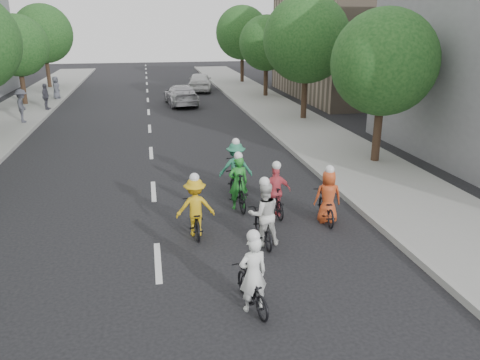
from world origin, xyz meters
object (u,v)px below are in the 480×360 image
object	(u,v)px
cyclist_1	(252,283)
cyclist_6	(236,171)
spectator_2	(56,88)
cyclist_4	(327,202)
spectator_1	(46,97)
cyclist_2	(195,212)
follow_car_trail	(200,82)
cyclist_3	(238,188)
follow_car_lead	(181,95)
cyclist_0	(275,196)
cyclist_5	(263,220)
spectator_0	(22,106)

from	to	relation	value
cyclist_1	cyclist_6	xyz separation A→B (m)	(0.93, 6.70, 0.17)
cyclist_6	cyclist_1	bearing A→B (deg)	87.84
cyclist_6	spectator_2	world-z (taller)	cyclist_6
cyclist_4	spectator_1	world-z (taller)	spectator_1
cyclist_2	follow_car_trail	xyz separation A→B (m)	(3.27, 27.55, 0.14)
cyclist_3	follow_car_lead	xyz separation A→B (m)	(-0.25, 19.32, 0.05)
cyclist_0	cyclist_3	xyz separation A→B (m)	(-0.95, 0.82, 0.03)
cyclist_1	spectator_1	bearing A→B (deg)	-81.15
cyclist_0	cyclist_1	size ratio (longest dim) A/B	0.97
cyclist_4	cyclist_5	size ratio (longest dim) A/B	0.94
cyclist_5	cyclist_4	bearing A→B (deg)	-155.35
spectator_0	spectator_1	world-z (taller)	spectator_0
cyclist_2	follow_car_lead	world-z (taller)	cyclist_2
cyclist_4	spectator_1	xyz separation A→B (m)	(-11.08, 19.78, 0.39)
cyclist_1	cyclist_5	xyz separation A→B (m)	(0.90, 2.76, 0.09)
cyclist_3	cyclist_4	xyz separation A→B (m)	(2.27, -1.52, -0.06)
cyclist_3	spectator_2	size ratio (longest dim) A/B	1.22
cyclist_6	spectator_0	world-z (taller)	spectator_0
follow_car_lead	spectator_2	distance (m)	9.44
follow_car_lead	follow_car_trail	xyz separation A→B (m)	(2.06, 6.59, 0.08)
cyclist_0	cyclist_5	xyz separation A→B (m)	(-0.78, -1.71, 0.03)
cyclist_1	cyclist_4	size ratio (longest dim) A/B	1.02
cyclist_6	cyclist_5	bearing A→B (deg)	95.38
cyclist_6	spectator_0	bearing A→B (deg)	-47.89
cyclist_6	cyclist_3	bearing A→B (deg)	87.83
cyclist_3	cyclist_6	bearing A→B (deg)	-101.19
cyclist_3	cyclist_6	world-z (taller)	cyclist_6
cyclist_5	spectator_2	distance (m)	27.04
cyclist_5	cyclist_1	bearing A→B (deg)	70.81
cyclist_4	follow_car_lead	world-z (taller)	cyclist_4
spectator_1	cyclist_5	bearing A→B (deg)	-148.02
cyclist_0	cyclist_4	size ratio (longest dim) A/B	0.99
cyclist_1	cyclist_2	distance (m)	3.72
follow_car_lead	cyclist_4	bearing A→B (deg)	91.83
cyclist_4	spectator_1	bearing A→B (deg)	-53.97
cyclist_2	follow_car_trail	distance (m)	27.75
cyclist_4	spectator_0	distance (m)	19.60
cyclist_1	spectator_0	size ratio (longest dim) A/B	0.95
cyclist_5	follow_car_lead	xyz separation A→B (m)	(-0.43, 21.85, 0.05)
cyclist_1	cyclist_4	xyz separation A→B (m)	(3.00, 3.76, 0.03)
cyclist_1	cyclist_3	xyz separation A→B (m)	(0.73, 5.29, 0.09)
cyclist_0	spectator_0	size ratio (longest dim) A/B	0.92
cyclist_2	spectator_1	world-z (taller)	spectator_1
follow_car_lead	spectator_2	bearing A→B (deg)	-27.44
cyclist_4	cyclist_1	bearing A→B (deg)	58.24
cyclist_4	cyclist_5	world-z (taller)	cyclist_5
cyclist_1	spectator_1	world-z (taller)	spectator_1
spectator_0	follow_car_lead	bearing A→B (deg)	-67.70
follow_car_lead	spectator_2	xyz separation A→B (m)	(-8.72, 3.59, 0.25)
cyclist_0	cyclist_3	size ratio (longest dim) A/B	0.87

